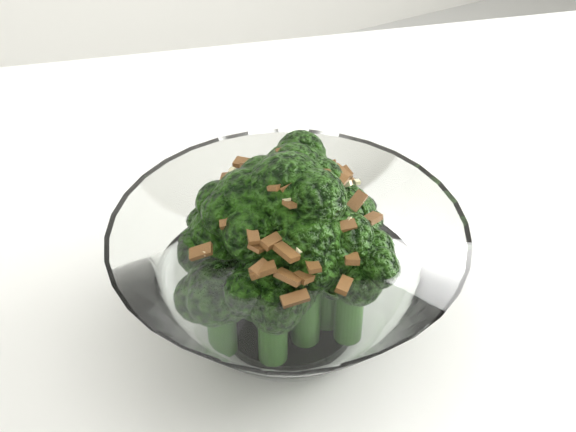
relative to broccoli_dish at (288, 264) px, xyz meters
name	(u,v)px	position (x,y,z in m)	size (l,w,h in m)	color
broccoli_dish	(288,264)	(0.00, 0.00, 0.00)	(0.20, 0.20, 0.12)	white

